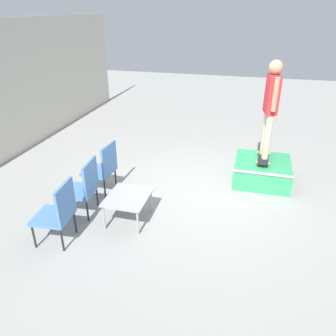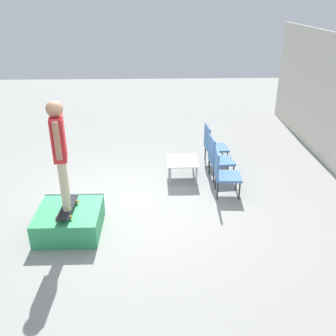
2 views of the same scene
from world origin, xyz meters
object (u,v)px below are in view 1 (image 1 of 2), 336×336
at_px(person_skater, 271,102).
at_px(skateboard_on_ramp, 263,157).
at_px(patio_chair_left, 58,211).
at_px(patio_chair_right, 103,167).
at_px(patio_chair_center, 84,186).
at_px(coffee_table, 128,199).
at_px(skate_ramp_box, 262,171).

bearing_deg(person_skater, skateboard_on_ramp, -100.62).
distance_m(patio_chair_left, patio_chair_right, 1.53).
distance_m(skateboard_on_ramp, patio_chair_right, 3.15).
bearing_deg(patio_chair_center, person_skater, 120.18).
height_order(skateboard_on_ramp, person_skater, person_skater).
bearing_deg(coffee_table, patio_chair_center, 89.33).
bearing_deg(patio_chair_left, coffee_table, 129.33).
bearing_deg(patio_chair_center, patio_chair_right, 174.89).
height_order(person_skater, patio_chair_right, person_skater).
xyz_separation_m(skateboard_on_ramp, person_skater, (0.00, 0.00, 1.11)).
distance_m(skate_ramp_box, patio_chair_center, 3.51).
xyz_separation_m(person_skater, patio_chair_left, (-2.81, 2.88, -1.09)).
bearing_deg(person_skater, coffee_table, 123.61).
height_order(coffee_table, patio_chair_right, patio_chair_right).
relative_size(skateboard_on_ramp, patio_chair_center, 0.83).
height_order(patio_chair_left, patio_chair_center, same).
bearing_deg(patio_chair_center, coffee_table, 84.24).
bearing_deg(coffee_table, patio_chair_left, 134.43).
bearing_deg(coffee_table, patio_chair_right, 45.45).
distance_m(skate_ramp_box, coffee_table, 2.90).
distance_m(patio_chair_left, patio_chair_center, 0.77).
bearing_deg(patio_chair_right, skate_ramp_box, 116.34).
bearing_deg(patio_chair_left, person_skater, 129.19).
relative_size(coffee_table, patio_chair_right, 0.79).
distance_m(skateboard_on_ramp, person_skater, 1.11).
bearing_deg(skateboard_on_ramp, person_skater, 91.67).
height_order(skateboard_on_ramp, patio_chair_left, patio_chair_left).
height_order(skate_ramp_box, skateboard_on_ramp, skateboard_on_ramp).
distance_m(skateboard_on_ramp, patio_chair_center, 3.53).
distance_m(coffee_table, patio_chair_right, 1.10).
relative_size(skate_ramp_box, patio_chair_center, 1.14).
xyz_separation_m(coffee_table, patio_chair_center, (0.01, 0.78, 0.13)).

